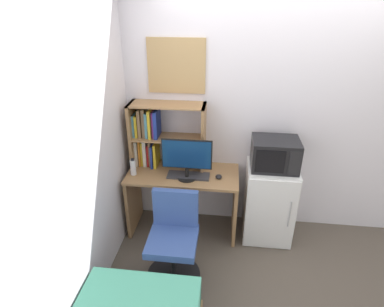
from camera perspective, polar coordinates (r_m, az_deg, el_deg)
wall_back at (r=3.47m, az=22.04°, el=5.93°), size 6.40×0.04×2.60m
wall_left at (r=2.19m, az=-24.64°, el=-6.59°), size 0.04×4.40×2.60m
desk at (r=3.46m, az=-1.60°, el=-6.82°), size 1.17×0.56×0.74m
hutch_bookshelf at (r=3.36m, az=-6.49°, el=3.46°), size 0.79×0.28×0.71m
monitor at (r=3.13m, az=-0.96°, el=-0.63°), size 0.51×0.19×0.43m
keyboard at (r=3.27m, az=-0.66°, el=-4.02°), size 0.44×0.16×0.02m
computer_mouse at (r=3.25m, az=4.85°, el=-4.20°), size 0.07×0.08×0.03m
water_bottle at (r=3.33m, az=-10.62°, el=-2.45°), size 0.06×0.06×0.19m
mini_fridge at (r=3.51m, az=13.70°, el=-8.60°), size 0.51×0.49×0.86m
microwave at (r=3.23m, az=14.78°, el=-0.07°), size 0.46×0.36×0.31m
desk_chair at (r=3.02m, az=-3.32°, el=-15.87°), size 0.51×0.51×0.85m
wall_corkboard at (r=3.23m, az=-2.86°, el=15.53°), size 0.58×0.02×0.54m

